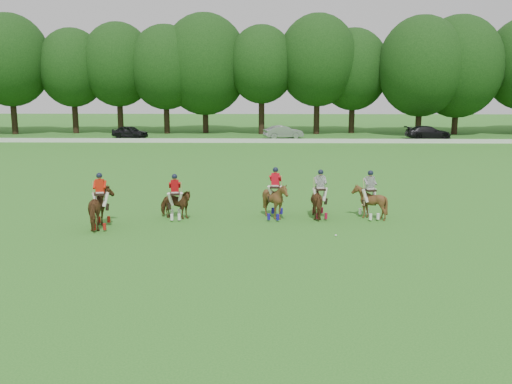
{
  "coord_description": "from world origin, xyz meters",
  "views": [
    {
      "loc": [
        0.86,
        -21.25,
        6.39
      ],
      "look_at": [
        0.28,
        4.2,
        1.4
      ],
      "focal_mm": 40.0,
      "sensor_mm": 36.0,
      "label": 1
    }
  ],
  "objects_px": {
    "car_left": "(130,132)",
    "car_right": "(428,132)",
    "polo_stripe_a": "(320,200)",
    "polo_ball": "(336,235)",
    "polo_stripe_b": "(369,201)",
    "polo_red_b": "(175,203)",
    "polo_red_a": "(101,208)",
    "polo_red_c": "(275,200)",
    "car_mid": "(283,132)"
  },
  "relations": [
    {
      "from": "car_mid",
      "to": "car_right",
      "type": "height_order",
      "value": "car_right"
    },
    {
      "from": "polo_stripe_b",
      "to": "polo_ball",
      "type": "xyz_separation_m",
      "value": [
        -1.92,
        -3.22,
        -0.77
      ]
    },
    {
      "from": "polo_stripe_b",
      "to": "car_right",
      "type": "bearing_deg",
      "value": 70.95
    },
    {
      "from": "polo_stripe_b",
      "to": "polo_ball",
      "type": "height_order",
      "value": "polo_stripe_b"
    },
    {
      "from": "car_left",
      "to": "polo_stripe_b",
      "type": "xyz_separation_m",
      "value": [
        20.35,
        -37.5,
        0.12
      ]
    },
    {
      "from": "polo_red_c",
      "to": "polo_stripe_b",
      "type": "bearing_deg",
      "value": 1.25
    },
    {
      "from": "car_left",
      "to": "polo_red_b",
      "type": "distance_m",
      "value": 39.48
    },
    {
      "from": "car_right",
      "to": "polo_stripe_a",
      "type": "xyz_separation_m",
      "value": [
        -15.26,
        -37.4,
        0.11
      ]
    },
    {
      "from": "car_left",
      "to": "polo_ball",
      "type": "bearing_deg",
      "value": -135.68
    },
    {
      "from": "car_right",
      "to": "polo_red_c",
      "type": "bearing_deg",
      "value": 151.67
    },
    {
      "from": "car_left",
      "to": "car_mid",
      "type": "height_order",
      "value": "car_mid"
    },
    {
      "from": "polo_red_a",
      "to": "polo_red_c",
      "type": "xyz_separation_m",
      "value": [
        7.67,
        1.95,
        -0.01
      ]
    },
    {
      "from": "polo_ball",
      "to": "polo_stripe_b",
      "type": "bearing_deg",
      "value": 59.15
    },
    {
      "from": "car_left",
      "to": "polo_red_c",
      "type": "relative_size",
      "value": 1.69
    },
    {
      "from": "polo_stripe_b",
      "to": "polo_ball",
      "type": "distance_m",
      "value": 3.83
    },
    {
      "from": "car_left",
      "to": "polo_stripe_a",
      "type": "distance_m",
      "value": 41.53
    },
    {
      "from": "car_mid",
      "to": "polo_ball",
      "type": "relative_size",
      "value": 48.28
    },
    {
      "from": "polo_stripe_a",
      "to": "polo_ball",
      "type": "distance_m",
      "value": 3.43
    },
    {
      "from": "polo_stripe_a",
      "to": "car_right",
      "type": "bearing_deg",
      "value": 67.81
    },
    {
      "from": "polo_red_b",
      "to": "polo_stripe_b",
      "type": "xyz_separation_m",
      "value": [
        9.1,
        0.34,
        0.07
      ]
    },
    {
      "from": "polo_red_a",
      "to": "polo_stripe_b",
      "type": "distance_m",
      "value": 12.26
    },
    {
      "from": "car_right",
      "to": "polo_stripe_a",
      "type": "height_order",
      "value": "polo_stripe_a"
    },
    {
      "from": "polo_red_a",
      "to": "polo_stripe_a",
      "type": "relative_size",
      "value": 1.07
    },
    {
      "from": "polo_red_b",
      "to": "polo_stripe_b",
      "type": "relative_size",
      "value": 0.94
    },
    {
      "from": "car_mid",
      "to": "polo_ball",
      "type": "distance_m",
      "value": 40.74
    },
    {
      "from": "car_left",
      "to": "polo_red_a",
      "type": "bearing_deg",
      "value": -148.23
    },
    {
      "from": "polo_ball",
      "to": "car_mid",
      "type": "bearing_deg",
      "value": 91.68
    },
    {
      "from": "car_left",
      "to": "polo_stripe_b",
      "type": "distance_m",
      "value": 42.67
    },
    {
      "from": "car_left",
      "to": "polo_red_b",
      "type": "xyz_separation_m",
      "value": [
        11.25,
        -37.84,
        0.05
      ]
    },
    {
      "from": "polo_stripe_b",
      "to": "polo_ball",
      "type": "relative_size",
      "value": 25.39
    },
    {
      "from": "car_left",
      "to": "polo_ball",
      "type": "distance_m",
      "value": 44.7
    },
    {
      "from": "polo_red_a",
      "to": "polo_stripe_b",
      "type": "relative_size",
      "value": 1.08
    },
    {
      "from": "car_left",
      "to": "car_right",
      "type": "bearing_deg",
      "value": -70.03
    },
    {
      "from": "car_left",
      "to": "polo_red_c",
      "type": "distance_m",
      "value": 40.83
    },
    {
      "from": "polo_red_a",
      "to": "car_left",
      "type": "bearing_deg",
      "value": 101.8
    },
    {
      "from": "car_left",
      "to": "polo_stripe_a",
      "type": "xyz_separation_m",
      "value": [
        18.05,
        -37.4,
        0.13
      ]
    },
    {
      "from": "polo_red_a",
      "to": "polo_red_c",
      "type": "height_order",
      "value": "polo_red_a"
    },
    {
      "from": "polo_stripe_a",
      "to": "polo_stripe_b",
      "type": "xyz_separation_m",
      "value": [
        2.3,
        -0.1,
        -0.01
      ]
    },
    {
      "from": "car_left",
      "to": "car_right",
      "type": "relative_size",
      "value": 0.83
    },
    {
      "from": "polo_red_b",
      "to": "polo_stripe_a",
      "type": "distance_m",
      "value": 6.81
    },
    {
      "from": "polo_ball",
      "to": "car_left",
      "type": "bearing_deg",
      "value": 114.35
    },
    {
      "from": "polo_stripe_b",
      "to": "polo_ball",
      "type": "bearing_deg",
      "value": -120.85
    },
    {
      "from": "car_left",
      "to": "car_right",
      "type": "distance_m",
      "value": 33.3
    },
    {
      "from": "car_right",
      "to": "polo_red_c",
      "type": "xyz_separation_m",
      "value": [
        -17.37,
        -37.6,
        0.17
      ]
    },
    {
      "from": "car_left",
      "to": "polo_stripe_b",
      "type": "height_order",
      "value": "polo_stripe_b"
    },
    {
      "from": "polo_red_a",
      "to": "polo_ball",
      "type": "height_order",
      "value": "polo_red_a"
    },
    {
      "from": "car_left",
      "to": "polo_stripe_a",
      "type": "bearing_deg",
      "value": -134.27
    },
    {
      "from": "car_left",
      "to": "polo_ball",
      "type": "relative_size",
      "value": 45.76
    },
    {
      "from": "car_right",
      "to": "polo_stripe_b",
      "type": "xyz_separation_m",
      "value": [
        -12.95,
        -37.5,
        0.1
      ]
    },
    {
      "from": "car_left",
      "to": "car_mid",
      "type": "bearing_deg",
      "value": -70.03
    }
  ]
}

